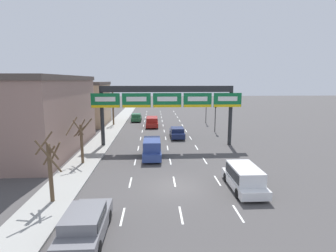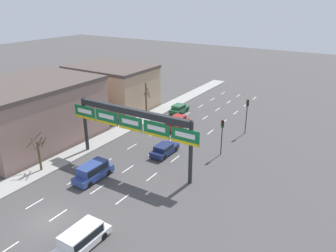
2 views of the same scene
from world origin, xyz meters
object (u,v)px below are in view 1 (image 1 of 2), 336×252
traffic_light_near_gantry (206,103)px  tree_bare_closest (50,166)px  car_navy (177,132)px  car_green (136,117)px  suv_white (244,177)px  traffic_light_mid_block (215,110)px  suv_red (152,121)px  car_grey (85,223)px  sign_gantry (167,98)px  tree_bare_third (81,138)px  suv_blue (152,148)px  tree_bare_second (113,108)px

traffic_light_near_gantry → tree_bare_closest: bearing=-117.2°
car_navy → car_green: size_ratio=1.07×
suv_white → car_navy: size_ratio=1.12×
traffic_light_mid_block → suv_red: bearing=152.7°
suv_white → traffic_light_near_gantry: 29.01m
car_grey → traffic_light_mid_block: size_ratio=1.01×
sign_gantry → tree_bare_third: bearing=-141.4°
suv_blue → tree_bare_closest: (-6.08, -9.46, 1.38)m
suv_blue → car_green: size_ratio=1.19×
traffic_light_near_gantry → car_grey: bearing=-110.2°
car_navy → tree_bare_closest: (-9.35, -18.46, 1.66)m
traffic_light_near_gantry → tree_bare_second: size_ratio=0.92×
suv_blue → car_green: (-3.08, 23.53, -0.26)m
car_navy → traffic_light_mid_block: (5.94, 3.68, 2.50)m
suv_white → tree_bare_closest: size_ratio=1.12×
car_navy → suv_blue: 9.57m
sign_gantry → traffic_light_near_gantry: sign_gantry is taller
suv_red → traffic_light_mid_block: 10.77m
car_green → traffic_light_mid_block: bearing=-41.4°
suv_white → traffic_light_mid_block: (2.72, 20.64, 2.32)m
suv_blue → car_grey: size_ratio=1.03×
car_grey → car_green: bearing=90.0°
suv_white → car_grey: size_ratio=1.04×
suv_blue → suv_red: size_ratio=0.97×
car_green → car_grey: bearing=-90.0°
suv_white → suv_red: bearing=104.6°
suv_white → tree_bare_second: 30.13m
sign_gantry → traffic_light_mid_block: (7.48, 7.92, -2.37)m
suv_white → car_navy: (-3.22, 16.96, -0.19)m
suv_red → tree_bare_third: 20.23m
car_navy → suv_blue: size_ratio=0.90×
tree_bare_closest → tree_bare_second: tree_bare_second is taller
car_green → tree_bare_third: tree_bare_third is taller
suv_blue → traffic_light_mid_block: 15.82m
car_navy → car_grey: (-6.36, -22.28, 0.05)m
suv_blue → tree_bare_third: bearing=-165.1°
car_navy → tree_bare_third: bearing=-132.0°
tree_bare_third → car_green: bearing=82.6°
tree_bare_closest → car_green: bearing=84.8°
traffic_light_mid_block → tree_bare_second: tree_bare_second is taller
car_grey → tree_bare_second: 32.64m
suv_white → tree_bare_closest: 12.75m
tree_bare_second → car_green: bearing=51.6°
sign_gantry → car_green: bearing=104.4°
car_green → traffic_light_mid_block: traffic_light_mid_block is taller
suv_red → traffic_light_mid_block: bearing=-27.3°
suv_blue → tree_bare_third: (-6.36, -1.69, 1.38)m
tree_bare_second → tree_bare_third: tree_bare_second is taller
sign_gantry → car_grey: sign_gantry is taller
traffic_light_near_gantry → traffic_light_mid_block: (-0.24, -8.09, -0.34)m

